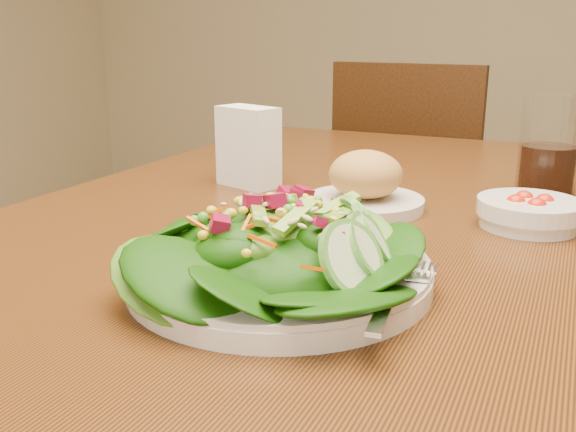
# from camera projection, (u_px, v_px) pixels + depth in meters

# --- Properties ---
(dining_table) EXTENTS (0.90, 1.40, 0.75)m
(dining_table) POSITION_uv_depth(u_px,v_px,m) (344.00, 286.00, 0.88)
(dining_table) COLOR #5B3111
(dining_table) RESTS_ON ground_plane
(chair_far) EXTENTS (0.44, 0.45, 0.91)m
(chair_far) POSITION_uv_depth(u_px,v_px,m) (414.00, 213.00, 1.84)
(chair_far) COLOR #351A08
(chair_far) RESTS_ON ground_plane
(salad_plate) EXTENTS (0.30, 0.29, 0.09)m
(salad_plate) POSITION_uv_depth(u_px,v_px,m) (289.00, 254.00, 0.61)
(salad_plate) COLOR silver
(salad_plate) RESTS_ON dining_table
(bread_plate) EXTENTS (0.16, 0.16, 0.08)m
(bread_plate) POSITION_uv_depth(u_px,v_px,m) (365.00, 185.00, 0.88)
(bread_plate) COLOR silver
(bread_plate) RESTS_ON dining_table
(tomato_bowl) EXTENTS (0.13, 0.13, 0.04)m
(tomato_bowl) POSITION_uv_depth(u_px,v_px,m) (529.00, 212.00, 0.80)
(tomato_bowl) COLOR silver
(tomato_bowl) RESTS_ON dining_table
(drinking_glass) EXTENTS (0.09, 0.09, 0.15)m
(drinking_glass) POSITION_uv_depth(u_px,v_px,m) (549.00, 153.00, 0.94)
(drinking_glass) COLOR silver
(drinking_glass) RESTS_ON dining_table
(napkin_holder) EXTENTS (0.11, 0.08, 0.12)m
(napkin_holder) POSITION_uv_depth(u_px,v_px,m) (248.00, 144.00, 1.00)
(napkin_holder) COLOR white
(napkin_holder) RESTS_ON dining_table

